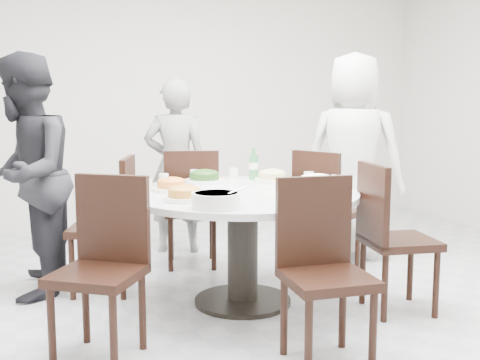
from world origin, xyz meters
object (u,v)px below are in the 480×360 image
object	(u,v)px
chair_s	(328,274)
diner_left	(25,176)
dining_table	(243,248)
chair_ne	(329,210)
chair_nw	(102,225)
soup_bowl	(216,200)
diner_right	(354,156)
chair_sw	(97,271)
beverage_bottle	(254,164)
chair_n	(191,207)
chair_se	(400,238)
rice_bowl	(317,190)
diner_middle	(176,166)

from	to	relation	value
chair_s	diner_left	xyz separation A→B (m)	(-1.40, 1.68, 0.35)
dining_table	chair_ne	size ratio (longest dim) A/B	1.58
chair_nw	soup_bowl	size ratio (longest dim) A/B	3.45
chair_s	diner_right	xyz separation A→B (m)	(1.22, 1.82, 0.39)
dining_table	chair_sw	xyz separation A→B (m)	(-1.00, -0.54, 0.10)
dining_table	chair_sw	bearing A→B (deg)	-151.62
chair_nw	beverage_bottle	size ratio (longest dim) A/B	4.08
chair_n	beverage_bottle	world-z (taller)	beverage_bottle
diner_right	chair_s	bearing A→B (deg)	99.71
chair_ne	chair_sw	world-z (taller)	same
soup_bowl	beverage_bottle	xyz separation A→B (m)	(0.62, 1.00, 0.07)
chair_sw	diner_left	world-z (taller)	diner_left
chair_n	diner_right	xyz separation A→B (m)	(1.37, -0.19, 0.39)
chair_nw	chair_ne	bearing A→B (deg)	108.13
diner_right	soup_bowl	distance (m)	2.08
chair_se	chair_ne	bearing A→B (deg)	7.02
chair_nw	chair_sw	distance (m)	1.11
chair_sw	diner_right	size ratio (longest dim) A/B	0.55
chair_nw	chair_se	xyz separation A→B (m)	(1.72, -1.03, 0.00)
dining_table	chair_s	bearing A→B (deg)	-85.39
rice_bowl	beverage_bottle	world-z (taller)	beverage_bottle
dining_table	chair_sw	world-z (taller)	chair_sw
dining_table	chair_s	distance (m)	1.02
rice_bowl	chair_nw	bearing A→B (deg)	139.02
chair_s	chair_sw	bearing A→B (deg)	160.85
diner_left	rice_bowl	bearing A→B (deg)	67.21
dining_table	chair_n	size ratio (longest dim) A/B	1.58
diner_middle	chair_s	bearing A→B (deg)	111.93
diner_middle	diner_left	distance (m)	1.48
chair_s	beverage_bottle	world-z (taller)	beverage_bottle
chair_ne	chair_se	size ratio (longest dim) A/B	1.00
dining_table	chair_s	xyz separation A→B (m)	(0.08, -1.01, 0.10)
chair_ne	diner_left	xyz separation A→B (m)	(-2.24, 0.15, 0.35)
dining_table	diner_middle	size ratio (longest dim) A/B	0.99
chair_nw	chair_sw	bearing A→B (deg)	10.78
dining_table	chair_se	world-z (taller)	chair_se
chair_s	chair_se	size ratio (longest dim) A/B	1.00
chair_nw	chair_s	xyz separation A→B (m)	(0.92, -1.57, 0.00)
chair_n	chair_sw	world-z (taller)	same
chair_n	diner_right	world-z (taller)	diner_right
rice_bowl	chair_ne	bearing A→B (deg)	57.55
diner_middle	beverage_bottle	distance (m)	1.02
dining_table	chair_s	size ratio (longest dim) A/B	1.58
rice_bowl	chair_s	bearing A→B (deg)	-111.67
dining_table	diner_right	world-z (taller)	diner_right
chair_nw	chair_se	world-z (taller)	same
rice_bowl	chair_n	bearing A→B (deg)	104.75
chair_s	dining_table	bearing A→B (deg)	98.86
rice_bowl	dining_table	bearing A→B (deg)	125.26
chair_sw	diner_right	distance (m)	2.70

